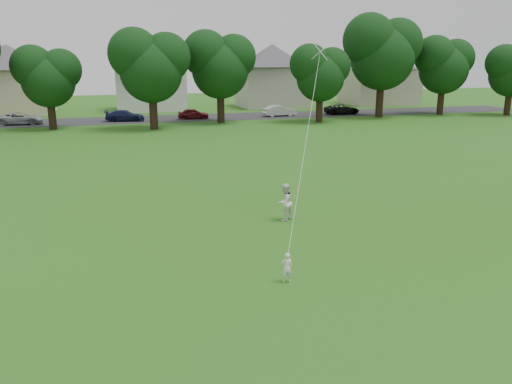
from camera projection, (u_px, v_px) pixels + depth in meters
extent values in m
plane|color=#2B5E15|center=(277.00, 283.00, 14.93)|extent=(160.00, 160.00, 0.00)
cube|color=#2D2D30|center=(158.00, 119.00, 53.97)|extent=(90.00, 7.00, 0.01)
imported|color=white|center=(287.00, 268.00, 14.85)|extent=(0.36, 0.26, 0.94)
imported|color=white|center=(285.00, 202.00, 20.42)|extent=(0.96, 0.92, 1.56)
plane|color=white|center=(320.00, 51.00, 21.14)|extent=(0.92, 1.07, 0.68)
cylinder|color=white|center=(307.00, 138.00, 17.97)|extent=(0.01, 0.01, 10.39)
cylinder|color=black|center=(52.00, 113.00, 45.99)|extent=(0.69, 0.69, 2.95)
cylinder|color=black|center=(153.00, 110.00, 45.98)|extent=(0.74, 0.74, 3.53)
cylinder|color=black|center=(221.00, 105.00, 50.43)|extent=(0.74, 0.74, 3.54)
cylinder|color=black|center=(319.00, 107.00, 51.12)|extent=(0.70, 0.70, 3.03)
cylinder|color=black|center=(380.00, 98.00, 55.23)|extent=(0.81, 0.81, 4.30)
cylinder|color=black|center=(441.00, 99.00, 57.77)|extent=(0.74, 0.74, 3.45)
cylinder|color=black|center=(508.00, 102.00, 57.24)|extent=(0.70, 0.70, 3.07)
imported|color=#999DA7|center=(20.00, 119.00, 49.39)|extent=(4.29, 2.03, 1.18)
imported|color=#141A3F|center=(125.00, 116.00, 51.99)|extent=(4.16, 2.14, 1.15)
imported|color=#5F1315|center=(193.00, 114.00, 53.85)|extent=(3.44, 1.64, 1.14)
imported|color=silver|center=(280.00, 111.00, 56.38)|extent=(3.80, 1.53, 1.23)
imported|color=black|center=(342.00, 109.00, 58.38)|extent=(4.13, 1.95, 1.14)
cube|color=beige|center=(12.00, 92.00, 58.46)|extent=(8.89, 7.07, 5.10)
pyramid|color=#4A484D|center=(6.00, 44.00, 57.06)|extent=(12.82, 12.82, 2.81)
cube|color=silver|center=(150.00, 88.00, 62.55)|extent=(8.34, 6.97, 5.52)
pyramid|color=#4A484D|center=(148.00, 39.00, 61.02)|extent=(12.02, 12.02, 3.04)
cube|color=#B4AFA1|center=(272.00, 87.00, 66.72)|extent=(8.49, 7.21, 5.25)
pyramid|color=#4A484D|center=(272.00, 44.00, 65.27)|extent=(12.25, 12.25, 2.89)
cube|color=#B4AB95|center=(379.00, 86.00, 70.91)|extent=(9.42, 7.35, 4.88)
pyramid|color=#4A484D|center=(381.00, 49.00, 69.56)|extent=(13.59, 13.59, 2.69)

